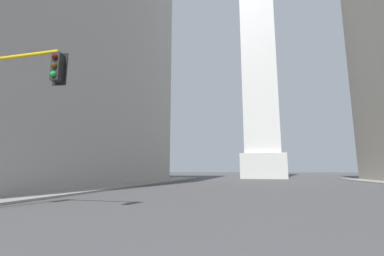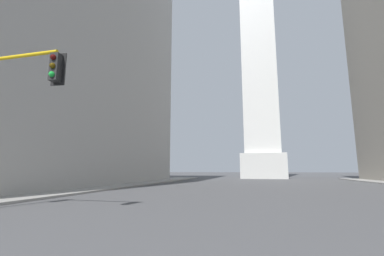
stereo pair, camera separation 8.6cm
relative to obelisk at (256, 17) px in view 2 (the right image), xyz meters
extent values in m
cube|color=gray|center=(-16.17, -35.54, -36.95)|extent=(5.00, 66.64, 0.15)
cube|color=#B2AFAA|center=(-25.77, -32.42, -17.81)|extent=(18.15, 40.77, 38.44)
cube|color=silver|center=(0.00, 0.00, -34.49)|extent=(9.04, 9.04, 5.08)
cube|color=white|center=(0.00, 0.00, -0.15)|extent=(7.23, 7.23, 63.59)
cylinder|color=yellow|center=(-11.20, -49.10, -30.73)|extent=(4.69, 0.14, 0.14)
cube|color=black|center=(-8.85, -49.10, -31.40)|extent=(0.37, 0.37, 1.10)
cube|color=black|center=(-8.87, -48.92, -31.40)|extent=(0.58, 0.09, 1.32)
sphere|color=#410907|center=(-8.83, -49.28, -31.06)|extent=(0.22, 0.22, 0.22)
sphere|color=#483506|center=(-8.83, -49.28, -31.40)|extent=(0.22, 0.22, 0.22)
sphere|color=green|center=(-8.83, -49.28, -31.74)|extent=(0.22, 0.22, 0.22)
camera|label=1|loc=(-1.58, -56.97, -35.30)|focal=24.00mm
camera|label=2|loc=(-1.50, -56.95, -35.30)|focal=24.00mm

